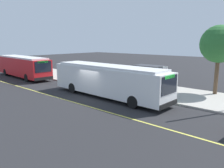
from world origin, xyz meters
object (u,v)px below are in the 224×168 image
(transit_bus_main, at_px, (108,80))
(pedestrian_commuter, at_px, (170,86))
(route_sign_post, at_px, (165,77))
(waiting_bench, at_px, (148,84))
(transit_bus_second, at_px, (23,66))

(transit_bus_main, height_order, pedestrian_commuter, transit_bus_main)
(route_sign_post, bearing_deg, waiting_bench, 144.71)
(transit_bus_second, distance_m, route_sign_post, 21.01)
(route_sign_post, bearing_deg, transit_bus_main, -146.51)
(route_sign_post, bearing_deg, pedestrian_commuter, 61.44)
(transit_bus_main, distance_m, pedestrian_commuter, 5.56)
(route_sign_post, distance_m, pedestrian_commuter, 1.00)
(transit_bus_second, height_order, route_sign_post, same)
(route_sign_post, bearing_deg, transit_bus_second, -173.16)
(transit_bus_second, xyz_separation_m, pedestrian_commuter, (21.11, 2.97, -0.50))
(transit_bus_second, bearing_deg, pedestrian_commuter, 8.02)
(transit_bus_second, distance_m, waiting_bench, 18.41)
(waiting_bench, distance_m, route_sign_post, 4.00)
(waiting_bench, height_order, pedestrian_commuter, pedestrian_commuter)
(transit_bus_second, height_order, waiting_bench, transit_bus_second)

